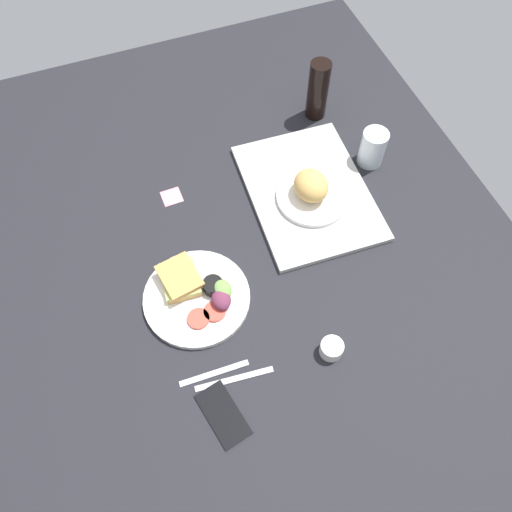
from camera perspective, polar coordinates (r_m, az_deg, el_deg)
ground_plane at (r=137.18cm, az=-1.47°, el=-0.86°), size 190.00×150.00×3.00cm
serving_tray at (r=148.32cm, az=5.87°, el=7.18°), size 46.55×35.14×1.60cm
bread_plate_near at (r=143.76cm, az=6.29°, el=7.34°), size 20.69×20.69×8.81cm
plate_with_salad at (r=130.22cm, az=-6.63°, el=-4.22°), size 27.29×27.29×5.40cm
drinking_glass at (r=155.47cm, az=12.97°, el=11.77°), size 7.53×7.53×11.46cm
soda_bottle at (r=163.87cm, az=6.97°, el=18.02°), size 6.40×6.40×19.47cm
espresso_cup at (r=124.75cm, az=8.48°, el=-10.25°), size 5.60×5.60×4.00cm
fork at (r=123.77cm, az=-4.72°, el=-12.98°), size 2.02×17.04×0.50cm
knife at (r=123.07cm, az=-2.45°, el=-13.63°), size 3.31×19.04×0.50cm
cell_phone at (r=120.99cm, az=-3.73°, el=-17.33°), size 15.59×10.07×0.80cm
sticky_note at (r=149.47cm, az=-9.45°, el=6.60°), size 5.73×5.73×0.12cm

